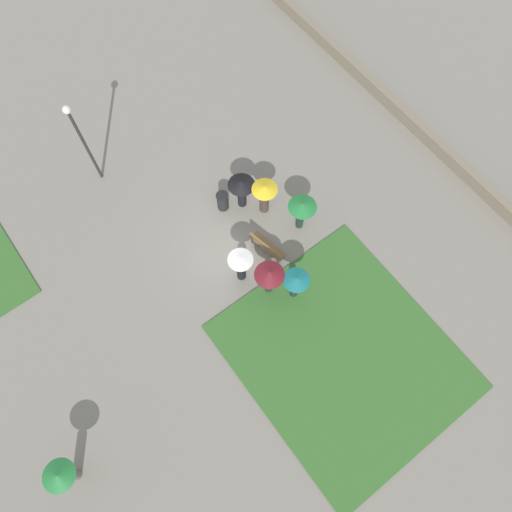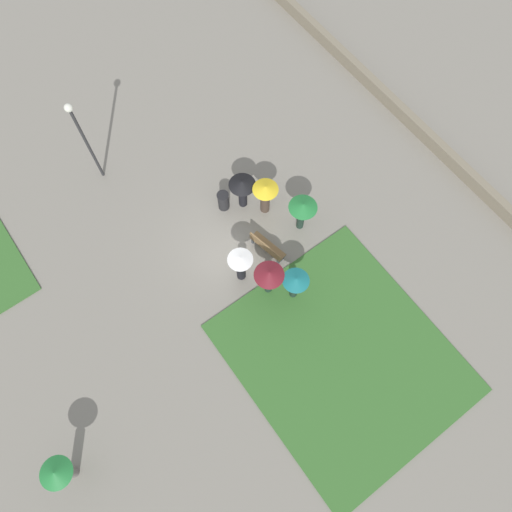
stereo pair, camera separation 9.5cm
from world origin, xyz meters
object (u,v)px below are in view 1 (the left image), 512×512
Objects in this scene: park_bench at (267,247)px; trash_bin at (223,201)px; crowd_person_green at (302,209)px; crowd_person_yellow at (265,194)px; lamp_post at (80,135)px; crowd_person_maroon at (269,276)px; crowd_person_teal at (296,283)px; crowd_person_white at (241,264)px; crowd_person_black at (241,188)px; lone_walker_far_path at (62,476)px.

park_bench is 1.66× the size of trash_bin.
crowd_person_green reaches higher than trash_bin.
crowd_person_green is at bearing 127.18° from crowd_person_yellow.
trash_bin is (-4.38, -3.33, -2.41)m from lamp_post.
crowd_person_maroon is 1.00m from crowd_person_teal.
crowd_person_white is 1.07× the size of crowd_person_black.
lamp_post reaches higher than crowd_person_yellow.
park_bench is 0.86× the size of crowd_person_maroon.
park_bench is at bearing 133.61° from crowd_person_teal.
park_bench is at bearing 119.04° from lone_walker_far_path.
crowd_person_teal reaches higher than crowd_person_black.
trash_bin is 4.23m from crowd_person_maroon.
crowd_person_yellow is at bearing -130.09° from trash_bin.
crowd_person_black is at bearing -40.69° from crowd_person_yellow.
trash_bin is at bearing 140.12° from crowd_person_teal.
park_bench is 0.84× the size of lone_walker_far_path.
crowd_person_green is (-2.59, -2.01, 0.93)m from trash_bin.
park_bench is at bearing -175.59° from trash_bin.
crowd_person_maroon is 3.58m from crowd_person_yellow.
crowd_person_yellow is at bearing 120.36° from crowd_person_teal.
trash_bin is at bearing -166.13° from crowd_person_white.
trash_bin is 4.86m from crowd_person_teal.
lamp_post is 2.56× the size of crowd_person_teal.
trash_bin is 0.56× the size of crowd_person_black.
crowd_person_yellow is at bearing 68.28° from crowd_person_black.
crowd_person_black is (4.44, -0.79, -0.02)m from crowd_person_teal.
crowd_person_green is at bearing 98.89° from crowd_person_maroon.
crowd_person_teal is at bearing -123.50° from crowd_person_green.
crowd_person_green is (1.46, -2.72, -0.06)m from crowd_person_maroon.
lone_walker_far_path is (-5.09, 10.71, 0.11)m from crowd_person_black.
park_bench is 2.25m from crowd_person_teal.
crowd_person_teal is (-4.79, 0.05, 0.82)m from trash_bin.
crowd_person_teal is at bearing 81.62° from crowd_person_yellow.
crowd_person_white is 1.03× the size of crowd_person_yellow.
lamp_post is at bearing 14.67° from park_bench.
crowd_person_maroon is at bearing 170.07° from trash_bin.
crowd_person_white reaches higher than crowd_person_teal.
crowd_person_white is at bearing -174.18° from crowd_person_maroon.
crowd_person_maroon is 9.37m from lone_walker_far_path.
trash_bin is 1.87m from crowd_person_yellow.
park_bench is at bearing -153.48° from lamp_post.
crowd_person_maroon is at bearing 9.60° from crowd_person_black.
lamp_post is at bearing 37.26° from trash_bin.
lone_walker_far_path is (-9.82, 6.64, -1.50)m from lamp_post.
crowd_person_yellow is (1.86, -2.54, -0.03)m from crowd_person_white.
crowd_person_maroon is (-8.43, -2.62, -1.42)m from lamp_post.
crowd_person_green is at bearing 97.56° from crowd_person_teal.
lone_walker_far_path is at bearing 145.92° from lamp_post.
crowd_person_black is (3.70, -1.45, -0.19)m from crowd_person_maroon.
crowd_person_green is 3.26m from crowd_person_white.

